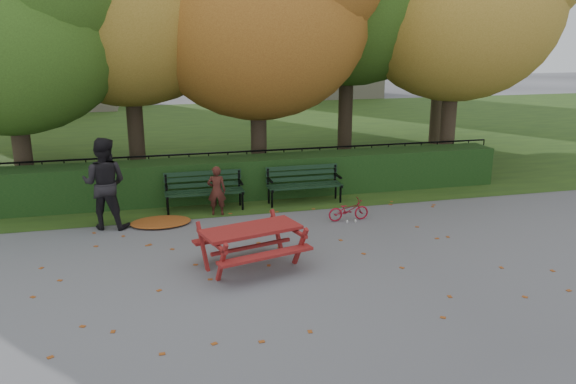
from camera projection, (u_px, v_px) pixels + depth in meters
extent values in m
plane|color=slate|center=(300.00, 264.00, 9.97)|extent=(90.00, 90.00, 0.00)
plane|color=#203714|center=(210.00, 134.00, 23.05)|extent=(90.00, 90.00, 0.00)
cube|color=#BDAD94|center=(305.00, 3.00, 36.40)|extent=(9.00, 6.00, 12.00)
cube|color=black|center=(253.00, 177.00, 14.04)|extent=(13.00, 0.90, 1.00)
cube|color=black|center=(247.00, 185.00, 14.90)|extent=(14.00, 0.04, 0.04)
cube|color=black|center=(247.00, 151.00, 14.65)|extent=(14.00, 0.04, 0.04)
cylinder|color=black|center=(129.00, 177.00, 14.08)|extent=(0.03, 0.03, 1.00)
cylinder|color=black|center=(247.00, 170.00, 14.79)|extent=(0.03, 0.03, 1.00)
cylinder|color=black|center=(354.00, 164.00, 15.49)|extent=(0.03, 0.03, 1.00)
cylinder|color=black|center=(467.00, 157.00, 16.32)|extent=(0.03, 0.03, 1.00)
cylinder|color=#32221A|center=(22.00, 146.00, 13.74)|extent=(0.44, 0.44, 2.62)
ellipsoid|color=#335219|center=(6.00, 26.00, 12.99)|extent=(5.60, 5.60, 5.04)
cylinder|color=#32221A|center=(135.00, 124.00, 15.43)|extent=(0.44, 0.44, 3.15)
cylinder|color=#32221A|center=(259.00, 130.00, 15.51)|extent=(0.44, 0.44, 2.80)
ellipsoid|color=brown|center=(257.00, 17.00, 14.70)|extent=(6.00, 6.00, 5.40)
cylinder|color=#32221A|center=(345.00, 108.00, 17.33)|extent=(0.44, 0.44, 3.50)
cylinder|color=#32221A|center=(448.00, 121.00, 16.64)|extent=(0.44, 0.44, 2.97)
ellipsoid|color=olive|center=(457.00, 8.00, 15.78)|extent=(5.80, 5.80, 5.22)
cylinder|color=#32221A|center=(437.00, 101.00, 20.77)|extent=(0.44, 0.44, 3.15)
ellipsoid|color=#335219|center=(444.00, 5.00, 19.87)|extent=(6.00, 6.00, 5.40)
cube|color=black|center=(205.00, 194.00, 12.74)|extent=(1.80, 0.12, 0.04)
cube|color=black|center=(205.00, 192.00, 12.91)|extent=(1.80, 0.12, 0.04)
cube|color=black|center=(204.00, 190.00, 13.08)|extent=(1.80, 0.12, 0.04)
cube|color=black|center=(203.00, 185.00, 13.13)|extent=(1.80, 0.05, 0.10)
cube|color=black|center=(203.00, 178.00, 13.09)|extent=(1.80, 0.05, 0.10)
cube|color=black|center=(203.00, 173.00, 13.06)|extent=(1.80, 0.05, 0.10)
cube|color=black|center=(167.00, 195.00, 12.72)|extent=(0.05, 0.55, 0.06)
cube|color=black|center=(166.00, 183.00, 12.91)|extent=(0.05, 0.05, 0.41)
cylinder|color=black|center=(168.00, 206.00, 12.60)|extent=(0.05, 0.05, 0.44)
cylinder|color=black|center=(167.00, 202.00, 12.94)|extent=(0.05, 0.05, 0.44)
cube|color=black|center=(166.00, 187.00, 12.68)|extent=(0.05, 0.45, 0.04)
cube|color=black|center=(241.00, 191.00, 13.12)|extent=(0.05, 0.55, 0.06)
cube|color=black|center=(239.00, 179.00, 13.31)|extent=(0.05, 0.05, 0.41)
cylinder|color=black|center=(243.00, 201.00, 13.00)|extent=(0.05, 0.05, 0.44)
cylinder|color=black|center=(240.00, 197.00, 13.34)|extent=(0.05, 0.05, 0.44)
cube|color=black|center=(241.00, 182.00, 13.08)|extent=(0.05, 0.45, 0.04)
cube|color=black|center=(307.00, 188.00, 13.31)|extent=(1.80, 0.12, 0.04)
cube|color=black|center=(305.00, 186.00, 13.48)|extent=(1.80, 0.12, 0.04)
cube|color=black|center=(303.00, 184.00, 13.64)|extent=(1.80, 0.12, 0.04)
cube|color=black|center=(302.00, 179.00, 13.70)|extent=(1.80, 0.05, 0.10)
cube|color=black|center=(302.00, 173.00, 13.66)|extent=(1.80, 0.05, 0.10)
cube|color=black|center=(302.00, 167.00, 13.62)|extent=(1.80, 0.05, 0.10)
cube|color=black|center=(270.00, 189.00, 13.28)|extent=(0.05, 0.55, 0.06)
cube|color=black|center=(268.00, 177.00, 13.47)|extent=(0.05, 0.05, 0.41)
cylinder|color=black|center=(272.00, 199.00, 13.17)|extent=(0.05, 0.05, 0.44)
cylinder|color=black|center=(269.00, 195.00, 13.50)|extent=(0.05, 0.05, 0.44)
cube|color=black|center=(270.00, 180.00, 13.25)|extent=(0.05, 0.45, 0.04)
cube|color=black|center=(338.00, 184.00, 13.68)|extent=(0.05, 0.55, 0.06)
cube|color=black|center=(335.00, 173.00, 13.87)|extent=(0.05, 0.05, 0.41)
cylinder|color=black|center=(341.00, 194.00, 13.57)|extent=(0.05, 0.05, 0.44)
cylinder|color=black|center=(336.00, 190.00, 13.90)|extent=(0.05, 0.05, 0.44)
cube|color=black|center=(338.00, 176.00, 13.65)|extent=(0.05, 0.45, 0.04)
cube|color=maroon|center=(251.00, 229.00, 9.66)|extent=(1.82, 1.12, 0.06)
cube|color=maroon|center=(266.00, 255.00, 9.26)|extent=(1.70, 0.67, 0.05)
cube|color=maroon|center=(238.00, 235.00, 10.21)|extent=(1.70, 0.67, 0.05)
cube|color=maroon|center=(222.00, 263.00, 9.04)|extent=(0.18, 0.48, 0.82)
cube|color=maroon|center=(203.00, 247.00, 9.75)|extent=(0.18, 0.48, 0.82)
cube|color=maroon|center=(211.00, 241.00, 9.33)|extent=(0.38, 1.24, 0.06)
cube|color=maroon|center=(300.00, 247.00, 9.73)|extent=(0.18, 0.48, 0.82)
cube|color=maroon|center=(277.00, 233.00, 10.44)|extent=(0.18, 0.48, 0.82)
cube|color=maroon|center=(288.00, 227.00, 10.02)|extent=(0.38, 1.24, 0.06)
cube|color=maroon|center=(251.00, 247.00, 9.74)|extent=(1.47, 0.45, 0.06)
ellipsoid|color=#662E12|center=(161.00, 222.00, 12.07)|extent=(1.32, 0.93, 0.09)
imported|color=#411B15|center=(217.00, 191.00, 12.56)|extent=(0.45, 0.34, 1.13)
imported|color=black|center=(104.00, 183.00, 11.62)|extent=(1.11, 0.97, 1.93)
imported|color=maroon|center=(348.00, 210.00, 12.27)|extent=(0.91, 0.33, 0.48)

